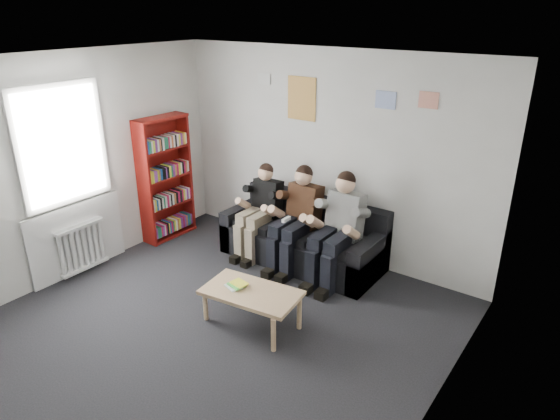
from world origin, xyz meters
name	(u,v)px	position (x,y,z in m)	size (l,w,h in m)	color
room_shell	(186,219)	(0.00, 0.00, 1.35)	(5.00, 5.00, 5.00)	black
sofa	(304,240)	(-0.08, 2.10, 0.29)	(2.12, 0.87, 0.82)	black
bookshelf	(166,179)	(-2.09, 1.60, 0.88)	(0.26, 0.79, 1.76)	maroon
coffee_table	(251,295)	(0.28, 0.57, 0.35)	(1.01, 0.55, 0.40)	tan
game_cases	(236,285)	(0.09, 0.54, 0.42)	(0.21, 0.18, 0.04)	white
person_left	(259,211)	(-0.67, 1.90, 0.62)	(0.37, 0.79, 1.24)	black
person_middle	(295,220)	(-0.08, 1.90, 0.65)	(0.41, 0.88, 1.32)	#472817
person_right	(336,230)	(0.51, 1.90, 0.67)	(0.43, 0.91, 1.35)	white
radiator	(82,247)	(-2.15, 0.20, 0.35)	(0.10, 0.64, 0.60)	white
window	(70,195)	(-2.22, 0.20, 1.03)	(0.05, 1.30, 2.36)	white
poster_large	(302,99)	(-0.40, 2.49, 2.05)	(0.42, 0.01, 0.55)	gold
poster_blue	(386,100)	(0.75, 2.49, 2.15)	(0.25, 0.01, 0.20)	#3D6BD1
poster_pink	(429,100)	(1.25, 2.49, 2.20)	(0.22, 0.01, 0.18)	#BB3A94
poster_sign	(264,79)	(-1.00, 2.49, 2.25)	(0.20, 0.01, 0.14)	silver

